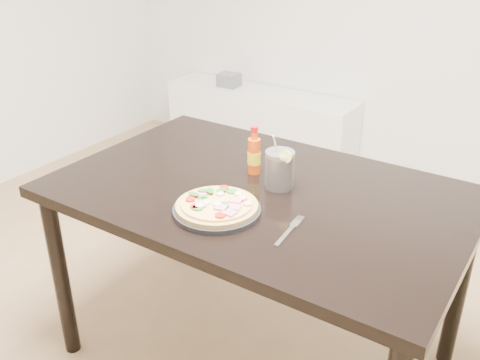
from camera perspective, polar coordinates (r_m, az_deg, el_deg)
The scene contains 8 objects.
dining_table at distance 1.87m, azimuth 2.03°, elevation -3.14°, with size 1.40×0.90×0.75m.
plate at distance 1.68m, azimuth -2.48°, elevation -3.25°, with size 0.28×0.28×0.02m, color black.
pizza at distance 1.67m, azimuth -2.46°, elevation -2.65°, with size 0.26×0.26×0.03m.
hot_sauce_bottle at distance 1.92m, azimuth 1.51°, elevation 2.70°, with size 0.05×0.05×0.18m.
cola_cup at distance 1.82m, azimuth 4.24°, elevation 1.04°, with size 0.10×0.10×0.19m.
fork at distance 1.60m, azimuth 5.38°, elevation -5.28°, with size 0.03×0.19×0.00m.
media_console at distance 3.86m, azimuth 2.10°, elevation 5.90°, with size 1.40×0.34×0.50m, color white.
cd_stack at distance 3.89m, azimuth -1.18°, elevation 10.63°, with size 0.14×0.12×0.09m.
Camera 1 is at (1.09, -1.03, 1.58)m, focal length 40.00 mm.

